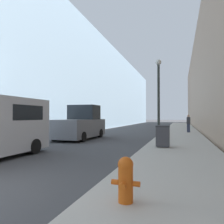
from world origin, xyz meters
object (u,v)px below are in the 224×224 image
(pickup_truck, at_px, (80,125))
(lamppost, at_px, (159,95))
(trash_bin, at_px, (163,136))
(pedestrian_on_sidewalk, at_px, (188,123))
(fire_hydrant, at_px, (126,178))

(pickup_truck, bearing_deg, lamppost, 3.50)
(trash_bin, relative_size, pedestrian_on_sidewalk, 0.64)
(lamppost, height_order, pickup_truck, lamppost)
(trash_bin, xyz_separation_m, lamppost, (-0.55, 3.80, 2.28))
(pedestrian_on_sidewalk, bearing_deg, fire_hydrant, -95.08)
(fire_hydrant, distance_m, trash_bin, 6.96)
(lamppost, distance_m, pedestrian_on_sidewalk, 7.15)
(lamppost, bearing_deg, pickup_truck, -176.50)
(fire_hydrant, height_order, pedestrian_on_sidewalk, pedestrian_on_sidewalk)
(fire_hydrant, bearing_deg, trash_bin, 89.39)
(fire_hydrant, height_order, pickup_truck, pickup_truck)
(pedestrian_on_sidewalk, bearing_deg, trash_bin, -98.05)
(trash_bin, height_order, pickup_truck, pickup_truck)
(fire_hydrant, bearing_deg, pickup_truck, 119.57)
(lamppost, relative_size, pickup_truck, 1.05)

